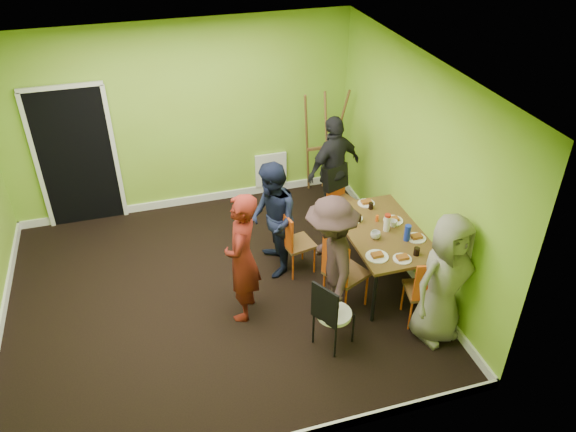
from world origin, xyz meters
name	(u,v)px	position (x,y,z in m)	size (l,w,h in m)	color
ground	(217,295)	(0.00, 0.00, 0.00)	(5.00, 5.00, 0.00)	black
room_walls	(208,228)	(-0.02, 0.04, 0.99)	(5.04, 4.54, 2.82)	#86B02D
dining_table	(383,234)	(2.05, -0.27, 0.70)	(0.90, 1.50, 0.75)	black
chair_left_far	(293,239)	(1.04, 0.19, 0.50)	(0.44, 0.43, 0.90)	#F15916
chair_left_near	(342,269)	(1.38, -0.63, 0.57)	(0.56, 0.56, 1.02)	#F15916
chair_back_end	(337,184)	(1.98, 1.12, 0.64)	(0.50, 0.54, 0.91)	#F15916
chair_front_end	(426,288)	(2.18, -1.16, 0.52)	(0.45, 0.45, 0.93)	#F15916
chair_bentwood	(331,312)	(1.05, -1.19, 0.49)	(0.47, 0.47, 0.89)	black
easel	(323,146)	(2.04, 1.88, 0.87)	(0.71, 0.66, 1.76)	brown
plate_near_left	(352,218)	(1.78, 0.07, 0.76)	(0.26, 0.26, 0.01)	white
plate_near_right	(377,256)	(1.76, -0.74, 0.76)	(0.26, 0.26, 0.01)	white
plate_far_back	(366,203)	(2.09, 0.35, 0.76)	(0.22, 0.22, 0.01)	white
plate_far_front	(402,259)	(2.01, -0.86, 0.76)	(0.21, 0.21, 0.01)	white
plate_wall_back	(393,221)	(2.25, -0.12, 0.76)	(0.25, 0.25, 0.01)	white
plate_wall_front	(416,238)	(2.36, -0.54, 0.76)	(0.23, 0.23, 0.01)	white
thermos	(387,224)	(2.08, -0.28, 0.85)	(0.08, 0.08, 0.20)	white
blue_bottle	(407,233)	(2.23, -0.54, 0.85)	(0.07, 0.07, 0.21)	#172EAE
orange_bottle	(377,218)	(2.06, -0.06, 0.79)	(0.04, 0.04, 0.08)	#F15916
glass_mid	(359,218)	(1.83, -0.01, 0.80)	(0.07, 0.07, 0.10)	black
glass_back	(371,206)	(2.10, 0.22, 0.79)	(0.06, 0.06, 0.09)	black
glass_front	(417,251)	(2.21, -0.83, 0.80)	(0.07, 0.07, 0.09)	black
cup_a	(375,235)	(1.89, -0.40, 0.80)	(0.12, 0.12, 0.09)	white
cup_b	(393,224)	(2.20, -0.23, 0.79)	(0.09, 0.09, 0.09)	white
person_standing	(242,258)	(0.27, -0.40, 0.81)	(0.59, 0.39, 1.62)	#611710
person_left_far	(272,220)	(0.80, 0.30, 0.77)	(0.75, 0.58, 1.53)	black
person_left_near	(331,261)	(1.20, -0.71, 0.80)	(1.03, 0.59, 1.60)	#322221
person_back_end	(334,169)	(1.98, 1.27, 0.80)	(0.94, 0.39, 1.61)	black
person_front_end	(444,280)	(2.26, -1.36, 0.79)	(0.77, 0.50, 1.58)	gray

